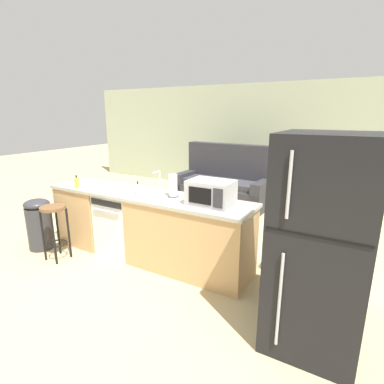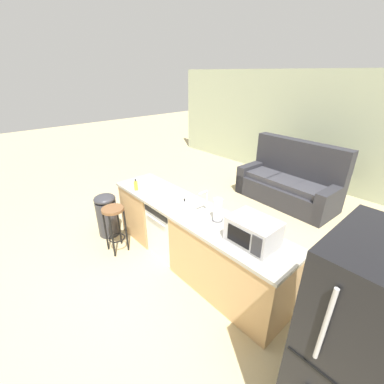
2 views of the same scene
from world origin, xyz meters
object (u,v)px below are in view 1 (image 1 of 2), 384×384
(stove_range, at_px, (329,246))
(couch, at_px, (225,185))
(dish_soap_bottle, at_px, (77,183))
(bar_stool, at_px, (54,221))
(paper_towel_roll, at_px, (173,186))
(kettle, at_px, (353,200))
(dishwasher, at_px, (123,223))
(trash_bin, at_px, (39,223))
(soap_bottle, at_px, (138,189))
(refrigerator, at_px, (320,246))
(microwave, at_px, (211,193))

(stove_range, height_order, couch, couch)
(dish_soap_bottle, relative_size, bar_stool, 0.24)
(paper_towel_roll, distance_m, kettle, 2.06)
(dishwasher, height_order, bar_stool, dishwasher)
(paper_towel_roll, height_order, bar_stool, paper_towel_roll)
(paper_towel_roll, distance_m, trash_bin, 2.11)
(dish_soap_bottle, height_order, trash_bin, dish_soap_bottle)
(paper_towel_roll, xyz_separation_m, couch, (-0.55, 2.85, -0.64))
(stove_range, relative_size, soap_bottle, 5.11)
(dishwasher, distance_m, bar_stool, 0.89)
(refrigerator, height_order, microwave, refrigerator)
(stove_range, distance_m, bar_stool, 3.42)
(dish_soap_bottle, bearing_deg, refrigerator, -5.86)
(stove_range, bearing_deg, soap_bottle, -164.03)
(stove_range, height_order, kettle, kettle)
(stove_range, xyz_separation_m, paper_towel_roll, (-1.79, -0.49, 0.59))
(refrigerator, relative_size, dish_soap_bottle, 10.09)
(couch, bearing_deg, kettle, -41.72)
(dishwasher, xyz_separation_m, dish_soap_bottle, (-0.61, -0.22, 0.55))
(dishwasher, height_order, kettle, kettle)
(dishwasher, height_order, trash_bin, dishwasher)
(dishwasher, height_order, dish_soap_bottle, dish_soap_bottle)
(dishwasher, relative_size, soap_bottle, 4.77)
(bar_stool, bearing_deg, dish_soap_bottle, 91.34)
(dishwasher, height_order, soap_bottle, soap_bottle)
(microwave, bearing_deg, dishwasher, 179.94)
(paper_towel_roll, xyz_separation_m, bar_stool, (-1.41, -0.70, -0.50))
(stove_range, height_order, bar_stool, stove_range)
(refrigerator, relative_size, bar_stool, 2.40)
(dishwasher, bearing_deg, refrigerator, -11.93)
(paper_towel_roll, bearing_deg, dishwasher, -175.55)
(couch, bearing_deg, dishwasher, -95.15)
(refrigerator, distance_m, bar_stool, 3.22)
(dishwasher, xyz_separation_m, refrigerator, (2.60, -0.55, 0.47))
(refrigerator, xyz_separation_m, microwave, (-1.23, 0.55, 0.15))
(refrigerator, bearing_deg, kettle, 82.17)
(dishwasher, relative_size, microwave, 1.68)
(refrigerator, xyz_separation_m, kettle, (0.17, 1.23, 0.10))
(kettle, bearing_deg, dishwasher, -166.22)
(dishwasher, xyz_separation_m, bar_stool, (-0.60, -0.64, 0.11))
(dish_soap_bottle, bearing_deg, kettle, 14.88)
(couch, bearing_deg, stove_range, -45.33)
(kettle, height_order, trash_bin, kettle)
(refrigerator, height_order, trash_bin, refrigerator)
(soap_bottle, bearing_deg, dishwasher, 166.62)
(microwave, bearing_deg, couch, 110.74)
(paper_towel_roll, relative_size, bar_stool, 0.38)
(soap_bottle, xyz_separation_m, trash_bin, (-1.48, -0.45, -0.59))
(microwave, xyz_separation_m, soap_bottle, (-0.99, -0.09, -0.07))
(dishwasher, distance_m, refrigerator, 2.70)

